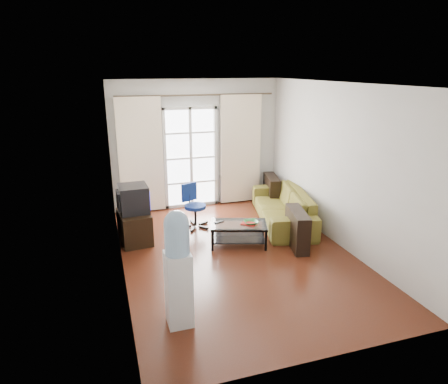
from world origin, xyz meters
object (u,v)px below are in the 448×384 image
object	(u,v)px
crt_tv	(132,199)
task_chair	(195,214)
tv_stand	(135,227)
coffee_table	(239,231)
water_cooler	(178,267)
sofa	(283,207)

from	to	relation	value
crt_tv	task_chair	xyz separation A→B (m)	(1.15, 0.31, -0.53)
crt_tv	task_chair	world-z (taller)	crt_tv
tv_stand	task_chair	bearing A→B (deg)	10.81
coffee_table	tv_stand	world-z (taller)	tv_stand
tv_stand	crt_tv	bearing A→B (deg)	83.49
task_chair	water_cooler	distance (m)	3.07
sofa	coffee_table	size ratio (longest dim) A/B	2.19
tv_stand	task_chair	world-z (taller)	task_chair
crt_tv	water_cooler	world-z (taller)	water_cooler
tv_stand	coffee_table	bearing A→B (deg)	-27.80
tv_stand	water_cooler	distance (m)	2.61
tv_stand	sofa	bearing A→B (deg)	-4.89
coffee_table	water_cooler	xyz separation A→B (m)	(-1.41, -1.88, 0.50)
tv_stand	task_chair	distance (m)	1.20
water_cooler	sofa	bearing A→B (deg)	44.99
tv_stand	task_chair	size ratio (longest dim) A/B	0.88
sofa	tv_stand	xyz separation A→B (m)	(-2.85, -0.06, -0.05)
crt_tv	sofa	bearing A→B (deg)	-2.23
sofa	tv_stand	distance (m)	2.85
sofa	task_chair	bearing A→B (deg)	-86.90
tv_stand	crt_tv	xyz separation A→B (m)	(0.00, 0.03, 0.50)
task_chair	water_cooler	xyz separation A→B (m)	(-0.88, -2.90, 0.50)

